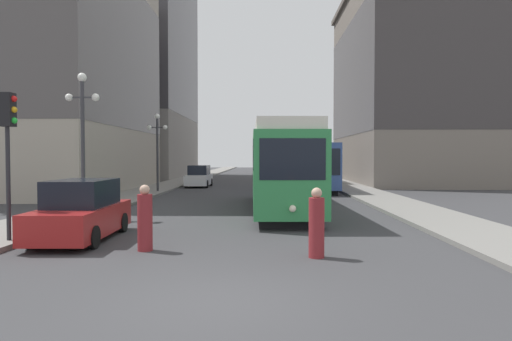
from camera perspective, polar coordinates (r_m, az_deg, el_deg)
ground_plane at (r=8.00m, az=-4.65°, el=-16.57°), size 200.00×200.00×0.00m
sidewalk_left at (r=48.36m, az=-8.85°, el=-1.18°), size 3.03×120.00×0.15m
sidewalk_right at (r=48.11m, az=9.34°, el=-1.19°), size 3.03×120.00×0.15m
streetcar at (r=21.10m, az=3.14°, el=0.61°), size 2.99×12.85×3.89m
transit_bus at (r=34.77m, az=7.42°, el=0.79°), size 2.87×12.45×3.45m
parked_car_left_near at (r=37.88m, az=-7.32°, el=-0.81°), size 1.92×4.36×1.82m
parked_car_left_mid at (r=14.57m, az=-21.46°, el=-4.97°), size 1.98×4.46×1.82m
pedestrian_crossing_near at (r=12.32m, az=-14.06°, el=-6.19°), size 0.40×0.40×1.77m
pedestrian_crossing_far at (r=11.25m, az=7.77°, el=-6.95°), size 0.39×0.39×1.75m
traffic_light_near_left at (r=14.41m, az=-29.24°, el=4.91°), size 0.47×0.36×4.18m
lamp_post_left_near at (r=19.63m, az=-21.37°, el=5.78°), size 1.41×0.36×5.80m
lamp_post_left_far at (r=31.65m, az=-12.54°, el=3.82°), size 1.41×0.36×5.37m
building_left_corner at (r=59.50m, az=-16.19°, el=14.48°), size 15.15×20.55×30.46m
building_left_midblock at (r=36.82m, az=-24.90°, el=12.72°), size 12.34×18.69×18.74m
building_right_corner at (r=46.91m, az=18.41°, el=10.52°), size 11.22×20.73×18.97m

